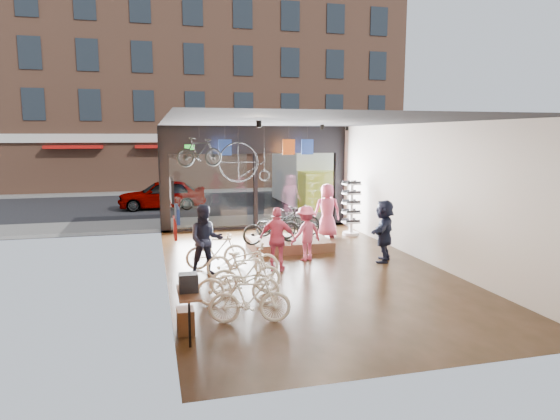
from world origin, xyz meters
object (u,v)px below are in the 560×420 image
object	(u,v)px
floor_bike_1	(250,299)
sunglasses_rack	(351,208)
floor_bike_3	(246,273)
display_bike_left	(271,228)
street_car	(162,194)
customer_2	(278,239)
floor_bike_2	(238,284)
penny_farthing	(247,163)
box_truck	(311,179)
customer_3	(306,233)
display_bike_mid	(300,222)
customer_5	(384,231)
customer_4	(327,210)
floor_bike_5	(216,251)
display_platform	(289,244)
display_bike_right	(280,222)
customer_1	(206,240)
hung_bike	(199,152)
floor_bike_4	(243,260)

from	to	relation	value
floor_bike_1	sunglasses_rack	bearing A→B (deg)	-23.55
floor_bike_3	display_bike_left	size ratio (longest dim) A/B	0.88
street_car	sunglasses_rack	xyz separation A→B (m)	(6.23, -8.18, 0.27)
floor_bike_1	customer_2	world-z (taller)	customer_2
floor_bike_2	penny_farthing	size ratio (longest dim) A/B	0.99
box_truck	sunglasses_rack	world-z (taller)	box_truck
floor_bike_1	display_bike_left	size ratio (longest dim) A/B	0.85
street_car	customer_2	distance (m)	12.32
street_car	display_bike_left	size ratio (longest dim) A/B	2.24
floor_bike_2	customer_3	size ratio (longest dim) A/B	1.11
floor_bike_2	display_bike_mid	xyz separation A→B (m)	(2.82, 4.86, 0.33)
customer_5	customer_2	bearing A→B (deg)	-52.76
sunglasses_rack	penny_farthing	world-z (taller)	penny_farthing
floor_bike_2	customer_3	distance (m)	4.05
display_bike_mid	customer_4	xyz separation A→B (m)	(1.32, 1.22, 0.15)
floor_bike_5	customer_4	size ratio (longest dim) A/B	0.87
sunglasses_rack	customer_3	bearing A→B (deg)	-138.86
sunglasses_rack	customer_5	bearing A→B (deg)	-106.57
street_car	display_platform	bearing A→B (deg)	20.22
floor_bike_2	sunglasses_rack	size ratio (longest dim) A/B	0.89
sunglasses_rack	customer_2	bearing A→B (deg)	-141.32
customer_4	customer_5	distance (m)	3.56
customer_2	customer_4	xyz separation A→B (m)	(2.71, 3.74, 0.10)
floor_bike_2	sunglasses_rack	world-z (taller)	sunglasses_rack
floor_bike_3	customer_4	bearing A→B (deg)	-38.60
display_bike_right	customer_1	size ratio (longest dim) A/B	0.94
display_platform	customer_1	world-z (taller)	customer_1
display_bike_right	customer_2	bearing A→B (deg)	154.59
street_car	hung_bike	distance (m)	8.18
customer_2	hung_bike	size ratio (longest dim) A/B	1.05
floor_bike_1	customer_2	bearing A→B (deg)	-11.19
floor_bike_3	customer_2	bearing A→B (deg)	-37.09
floor_bike_2	floor_bike_4	xyz separation A→B (m)	(0.43, 1.87, 0.01)
floor_bike_4	display_bike_left	xyz separation A→B (m)	(1.30, 2.37, 0.31)
floor_bike_4	sunglasses_rack	world-z (taller)	sunglasses_rack
street_car	floor_bike_4	xyz separation A→B (m)	(1.59, -12.52, -0.23)
display_bike_left	customer_1	distance (m)	2.83
display_bike_right	customer_4	world-z (taller)	customer_4
street_car	floor_bike_5	distance (m)	11.51
street_car	display_bike_mid	bearing A→B (deg)	22.65
floor_bike_2	customer_1	xyz separation A→B (m)	(-0.39, 2.37, 0.44)
street_car	customer_2	size ratio (longest dim) A/B	2.44
display_platform	customer_3	world-z (taller)	customer_3
customer_2	customer_4	size ratio (longest dim) A/B	0.90
floor_bike_3	display_bike_mid	xyz separation A→B (m)	(2.54, 4.25, 0.30)
customer_3	hung_bike	xyz separation A→B (m)	(-2.57, 3.39, 2.16)
floor_bike_1	customer_4	distance (m)	8.24
street_car	floor_bike_5	bearing A→B (deg)	5.45
floor_bike_1	customer_1	bearing A→B (deg)	18.39
display_bike_left	customer_1	world-z (taller)	customer_1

